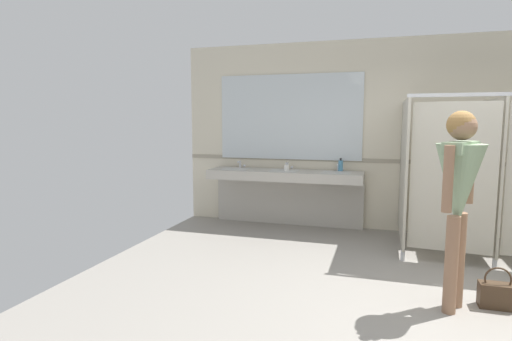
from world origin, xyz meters
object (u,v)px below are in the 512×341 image
Objects in this scene: handbag at (497,294)px; paper_cup at (286,168)px; person_standing at (459,185)px; soap_dispenser at (341,166)px.

handbag is 3.29m from paper_cup.
person_standing is 3.02m from paper_cup.
soap_dispenser is 2.22× the size of paper_cup.
paper_cup is at bearing -164.31° from soap_dispenser.
soap_dispenser is (-1.60, 2.33, 0.85)m from handbag.
person_standing is 1.06m from handbag.
soap_dispenser is (-1.22, 2.48, -0.13)m from person_standing.
handbag is 1.88× the size of soap_dispenser.
paper_cup is at bearing 138.47° from handbag.
person_standing reaches higher than soap_dispenser.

